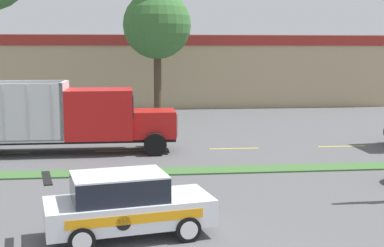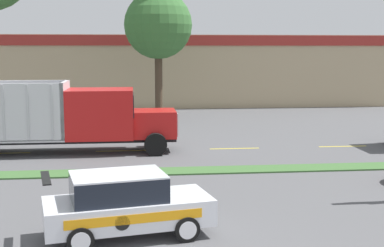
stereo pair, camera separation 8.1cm
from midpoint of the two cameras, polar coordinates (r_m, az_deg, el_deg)
name	(u,v)px [view 1 (the left image)]	position (r m, az deg, el deg)	size (l,w,h in m)	color
grass_verge	(186,171)	(20.94, -0.78, -5.07)	(120.00, 1.22, 0.06)	#3D6633
centre_line_3	(3,153)	(26.07, -19.63, -3.01)	(2.40, 0.14, 0.01)	yellow
centre_line_4	(121,151)	(25.38, -7.67, -2.90)	(2.40, 0.14, 0.01)	yellow
centre_line_5	(234,148)	(25.81, 4.41, -2.67)	(2.40, 0.14, 0.01)	yellow
centre_line_6	(342,146)	(27.33, 15.61, -2.35)	(2.40, 0.14, 0.01)	yellow
dump_truck_mid	(75,119)	(25.13, -12.47, 0.47)	(11.17, 2.72, 3.29)	black
rally_car	(126,204)	(13.80, -7.22, -8.53)	(4.46, 2.58, 1.68)	silver
store_building_backdrop	(160,69)	(48.42, -3.45, 5.79)	(38.86, 12.10, 5.88)	tan
tree_behind_centre	(157,18)	(36.29, -3.81, 11.13)	(4.55, 4.55, 9.77)	#473828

